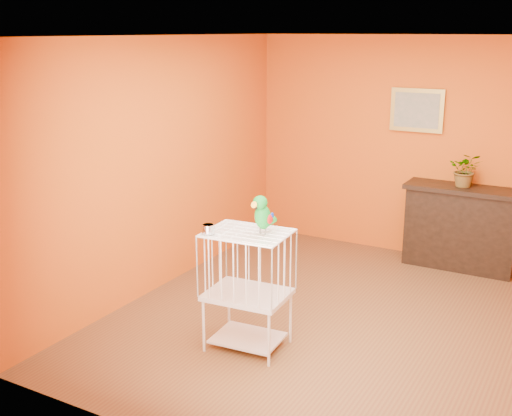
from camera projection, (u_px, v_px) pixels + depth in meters
The scene contains 8 objects.
ground at pixel (339, 322), 6.03m from camera, with size 4.50×4.50×0.00m, color brown.
room_shell at pixel (345, 156), 5.60m from camera, with size 4.50×4.50×4.50m.
console_cabinet at pixel (461, 227), 7.29m from camera, with size 1.29×0.46×0.95m.
potted_plant at pixel (465, 174), 7.10m from camera, with size 0.35×0.39×0.30m, color #26722D.
framed_picture at pixel (417, 110), 7.42m from camera, with size 0.62×0.04×0.50m.
birdcage at pixel (248, 289), 5.42m from camera, with size 0.71×0.57×1.04m.
feed_cup at pixel (208, 229), 5.23m from camera, with size 0.11×0.11×0.07m, color silver.
parrot at pixel (263, 214), 5.20m from camera, with size 0.17×0.30×0.34m.
Camera 1 is at (2.03, -5.19, 2.65)m, focal length 45.00 mm.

